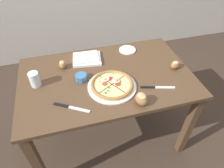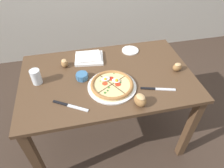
{
  "view_description": "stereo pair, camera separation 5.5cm",
  "coord_description": "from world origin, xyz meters",
  "px_view_note": "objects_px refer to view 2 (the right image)",
  "views": [
    {
      "loc": [
        -0.27,
        -1.15,
        1.79
      ],
      "look_at": [
        0.01,
        -0.13,
        0.81
      ],
      "focal_mm": 32.0,
      "sensor_mm": 36.0,
      "label": 1
    },
    {
      "loc": [
        -0.22,
        -1.16,
        1.79
      ],
      "look_at": [
        0.01,
        -0.13,
        0.81
      ],
      "focal_mm": 32.0,
      "sensor_mm": 36.0,
      "label": 2
    }
  ],
  "objects_px": {
    "water_glass": "(36,77)",
    "bread_piece_near": "(140,100)",
    "knife_main": "(70,106)",
    "pizza": "(112,85)",
    "bread_piece_mid": "(64,63)",
    "bread_piece_far": "(177,67)",
    "side_saucer": "(130,50)",
    "dining_table": "(107,86)",
    "napkin_folded": "(89,58)",
    "knife_spare": "(158,89)",
    "ramekin_bowl": "(82,76)"
  },
  "relations": [
    {
      "from": "water_glass",
      "to": "bread_piece_near",
      "type": "bearing_deg",
      "value": -28.88
    },
    {
      "from": "knife_main",
      "to": "pizza",
      "type": "bearing_deg",
      "value": 52.22
    },
    {
      "from": "knife_main",
      "to": "bread_piece_near",
      "type": "bearing_deg",
      "value": 20.57
    },
    {
      "from": "bread_piece_mid",
      "to": "bread_piece_near",
      "type": "bearing_deg",
      "value": -48.45
    },
    {
      "from": "bread_piece_far",
      "to": "side_saucer",
      "type": "distance_m",
      "value": 0.45
    },
    {
      "from": "bread_piece_mid",
      "to": "knife_main",
      "type": "xyz_separation_m",
      "value": [
        0.01,
        -0.44,
        -0.03
      ]
    },
    {
      "from": "bread_piece_near",
      "to": "water_glass",
      "type": "xyz_separation_m",
      "value": [
        -0.68,
        0.37,
        0.01
      ]
    },
    {
      "from": "dining_table",
      "to": "napkin_folded",
      "type": "distance_m",
      "value": 0.3
    },
    {
      "from": "side_saucer",
      "to": "water_glass",
      "type": "bearing_deg",
      "value": -161.93
    },
    {
      "from": "dining_table",
      "to": "bread_piece_far",
      "type": "distance_m",
      "value": 0.58
    },
    {
      "from": "napkin_folded",
      "to": "bread_piece_mid",
      "type": "relative_size",
      "value": 3.32
    },
    {
      "from": "knife_main",
      "to": "side_saucer",
      "type": "xyz_separation_m",
      "value": [
        0.57,
        0.55,
        0.0
      ]
    },
    {
      "from": "napkin_folded",
      "to": "side_saucer",
      "type": "relative_size",
      "value": 1.73
    },
    {
      "from": "bread_piece_near",
      "to": "knife_main",
      "type": "bearing_deg",
      "value": 169.38
    },
    {
      "from": "dining_table",
      "to": "knife_spare",
      "type": "bearing_deg",
      "value": -35.02
    },
    {
      "from": "dining_table",
      "to": "knife_spare",
      "type": "relative_size",
      "value": 5.41
    },
    {
      "from": "water_glass",
      "to": "side_saucer",
      "type": "distance_m",
      "value": 0.84
    },
    {
      "from": "ramekin_bowl",
      "to": "bread_piece_near",
      "type": "height_order",
      "value": "bread_piece_near"
    },
    {
      "from": "napkin_folded",
      "to": "bread_piece_far",
      "type": "height_order",
      "value": "bread_piece_far"
    },
    {
      "from": "ramekin_bowl",
      "to": "bread_piece_near",
      "type": "distance_m",
      "value": 0.49
    },
    {
      "from": "ramekin_bowl",
      "to": "bread_piece_far",
      "type": "distance_m",
      "value": 0.75
    },
    {
      "from": "knife_spare",
      "to": "water_glass",
      "type": "distance_m",
      "value": 0.89
    },
    {
      "from": "bread_piece_near",
      "to": "bread_piece_far",
      "type": "distance_m",
      "value": 0.49
    },
    {
      "from": "dining_table",
      "to": "ramekin_bowl",
      "type": "distance_m",
      "value": 0.24
    },
    {
      "from": "ramekin_bowl",
      "to": "knife_main",
      "type": "distance_m",
      "value": 0.28
    },
    {
      "from": "pizza",
      "to": "bread_piece_far",
      "type": "height_order",
      "value": "bread_piece_far"
    },
    {
      "from": "napkin_folded",
      "to": "ramekin_bowl",
      "type": "bearing_deg",
      "value": -109.61
    },
    {
      "from": "knife_main",
      "to": "water_glass",
      "type": "height_order",
      "value": "water_glass"
    },
    {
      "from": "ramekin_bowl",
      "to": "knife_spare",
      "type": "distance_m",
      "value": 0.57
    },
    {
      "from": "napkin_folded",
      "to": "knife_main",
      "type": "relative_size",
      "value": 1.13
    },
    {
      "from": "dining_table",
      "to": "water_glass",
      "type": "bearing_deg",
      "value": 176.13
    },
    {
      "from": "napkin_folded",
      "to": "bread_piece_near",
      "type": "xyz_separation_m",
      "value": [
        0.26,
        -0.58,
        0.03
      ]
    },
    {
      "from": "dining_table",
      "to": "napkin_folded",
      "type": "xyz_separation_m",
      "value": [
        -0.11,
        0.25,
        0.13
      ]
    },
    {
      "from": "dining_table",
      "to": "bread_piece_mid",
      "type": "relative_size",
      "value": 17.1
    },
    {
      "from": "ramekin_bowl",
      "to": "bread_piece_far",
      "type": "relative_size",
      "value": 1.14
    },
    {
      "from": "water_glass",
      "to": "side_saucer",
      "type": "relative_size",
      "value": 0.76
    },
    {
      "from": "napkin_folded",
      "to": "knife_spare",
      "type": "height_order",
      "value": "napkin_folded"
    },
    {
      "from": "bread_piece_mid",
      "to": "side_saucer",
      "type": "xyz_separation_m",
      "value": [
        0.59,
        0.1,
        -0.03
      ]
    },
    {
      "from": "pizza",
      "to": "napkin_folded",
      "type": "relative_size",
      "value": 1.38
    },
    {
      "from": "side_saucer",
      "to": "ramekin_bowl",
      "type": "bearing_deg",
      "value": -148.27
    },
    {
      "from": "bread_piece_far",
      "to": "knife_main",
      "type": "relative_size",
      "value": 0.36
    },
    {
      "from": "knife_main",
      "to": "knife_spare",
      "type": "relative_size",
      "value": 0.93
    },
    {
      "from": "bread_piece_mid",
      "to": "side_saucer",
      "type": "height_order",
      "value": "bread_piece_mid"
    },
    {
      "from": "bread_piece_near",
      "to": "knife_spare",
      "type": "distance_m",
      "value": 0.21
    },
    {
      "from": "ramekin_bowl",
      "to": "side_saucer",
      "type": "distance_m",
      "value": 0.55
    },
    {
      "from": "dining_table",
      "to": "bread_piece_far",
      "type": "relative_size",
      "value": 16.29
    },
    {
      "from": "dining_table",
      "to": "pizza",
      "type": "xyz_separation_m",
      "value": [
        0.01,
        -0.13,
        0.13
      ]
    },
    {
      "from": "ramekin_bowl",
      "to": "napkin_folded",
      "type": "xyz_separation_m",
      "value": [
        0.09,
        0.24,
        -0.01
      ]
    },
    {
      "from": "pizza",
      "to": "knife_spare",
      "type": "bearing_deg",
      "value": -16.85
    },
    {
      "from": "napkin_folded",
      "to": "bread_piece_near",
      "type": "height_order",
      "value": "bread_piece_near"
    }
  ]
}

